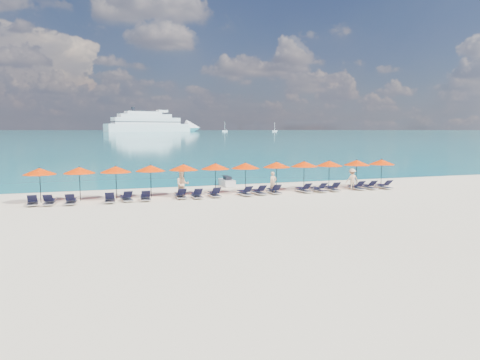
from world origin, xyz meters
name	(u,v)px	position (x,y,z in m)	size (l,w,h in m)	color
ground	(255,204)	(0.00, 0.00, 0.00)	(1400.00, 1400.00, 0.00)	beige
sea	(87,131)	(0.00, 660.00, 0.01)	(1600.00, 1300.00, 0.01)	#1FA9B2
cruise_ship	(157,124)	(82.81, 571.25, 9.39)	(130.30, 55.40, 36.09)	white
sailboat_near	(275,131)	(220.21, 512.83, 1.22)	(6.49, 2.16, 11.89)	white
sailboat_far	(225,131)	(161.98, 534.44, 1.27)	(6.77, 2.26, 12.41)	white
jetski	(227,182)	(1.00, 9.28, 0.34)	(0.89, 2.30, 0.82)	silver
beachgoer_a	(273,183)	(2.95, 4.14, 0.79)	(0.58, 0.38, 1.58)	#DEAD81
beachgoer_b	(182,184)	(-3.78, 4.16, 0.92)	(0.89, 0.52, 1.84)	#DEAD81
beachgoer_c	(352,179)	(9.52, 4.01, 0.82)	(1.06, 0.49, 1.64)	#DEAD81
umbrella_0	(40,171)	(-12.81, 4.89, 2.02)	(2.10, 2.10, 2.28)	black
umbrella_1	(79,170)	(-10.42, 4.91, 2.02)	(2.10, 2.10, 2.28)	black
umbrella_2	(116,169)	(-8.12, 4.81, 2.02)	(2.10, 2.10, 2.28)	black
umbrella_3	(151,168)	(-5.80, 4.98, 2.02)	(2.10, 2.10, 2.28)	black
umbrella_4	(184,167)	(-3.50, 4.98, 2.02)	(2.10, 2.10, 2.28)	black
umbrella_5	(215,166)	(-1.17, 5.04, 2.02)	(2.10, 2.10, 2.28)	black
umbrella_6	(245,166)	(1.07, 4.88, 2.02)	(2.10, 2.10, 2.28)	black
umbrella_7	(277,165)	(3.58, 5.00, 2.02)	(2.10, 2.10, 2.28)	black
umbrella_8	(304,164)	(5.86, 4.95, 2.02)	(2.10, 2.10, 2.28)	black
umbrella_9	(329,163)	(7.98, 4.86, 2.02)	(2.10, 2.10, 2.28)	black
umbrella_10	(357,163)	(10.44, 4.85, 2.02)	(2.10, 2.10, 2.28)	black
umbrella_11	(382,162)	(12.75, 4.81, 2.02)	(2.10, 2.10, 2.28)	black
lounger_0	(33,202)	(-13.21, 3.84, 0.24)	(0.73, 1.74, 0.66)	silver
lounger_1	(49,201)	(-12.24, 3.71, 0.24)	(0.77, 1.75, 0.66)	silver
lounger_2	(71,201)	(-10.98, 3.56, 0.24)	(0.75, 1.74, 0.66)	silver
lounger_3	(110,199)	(-8.63, 3.48, 0.24)	(0.75, 1.74, 0.66)	silver
lounger_4	(127,198)	(-7.57, 3.70, 0.24)	(0.73, 1.74, 0.66)	silver
lounger_5	(145,197)	(-6.37, 3.58, 0.24)	(0.75, 1.74, 0.66)	silver
lounger_6	(181,195)	(-3.99, 3.76, 0.24)	(0.66, 1.71, 0.66)	silver
lounger_7	(197,195)	(-2.95, 3.48, 0.24)	(0.70, 1.73, 0.66)	silver
lounger_8	(214,194)	(-1.64, 3.70, 0.24)	(0.62, 1.70, 0.66)	silver
lounger_9	(245,192)	(0.57, 3.59, 0.24)	(0.77, 1.75, 0.66)	silver
lounger_10	(259,191)	(1.70, 3.79, 0.24)	(0.71, 1.73, 0.66)	silver
lounger_11	(274,191)	(2.89, 3.83, 0.24)	(0.65, 1.71, 0.66)	silver
lounger_12	(303,189)	(5.25, 3.79, 0.24)	(0.74, 1.74, 0.66)	silver
lounger_13	(319,189)	(6.40, 3.61, 0.24)	(0.77, 1.75, 0.66)	silver
lounger_14	(333,188)	(7.63, 3.67, 0.24)	(0.74, 1.74, 0.66)	silver
lounger_15	(357,187)	(9.82, 3.81, 0.24)	(0.62, 1.70, 0.66)	silver
lounger_16	(369,186)	(10.89, 3.76, 0.24)	(0.62, 1.70, 0.66)	silver
lounger_17	(384,186)	(12.14, 3.62, 0.24)	(0.67, 1.72, 0.66)	silver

